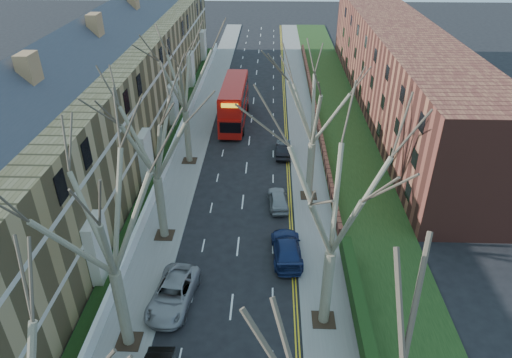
{
  "coord_description": "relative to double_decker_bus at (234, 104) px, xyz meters",
  "views": [
    {
      "loc": [
        2.26,
        -11.6,
        21.68
      ],
      "look_at": [
        1.18,
        20.01,
        2.89
      ],
      "focal_mm": 32.0,
      "sensor_mm": 36.0,
      "label": 1
    }
  ],
  "objects": [
    {
      "name": "double_decker_bus",
      "position": [
        0.0,
        0.0,
        0.0
      ],
      "size": [
        2.98,
        11.17,
        4.65
      ],
      "rotation": [
        0.0,
        0.0,
        3.12
      ],
      "color": "#AC110C",
      "rests_on": "ground"
    },
    {
      "name": "pavement_left",
      "position": [
        -4.03,
        1.05,
        -2.23
      ],
      "size": [
        3.0,
        102.0,
        0.12
      ],
      "primitive_type": "cube",
      "color": "slate",
      "rests_on": "ground"
    },
    {
      "name": "tree_left_dist",
      "position": [
        -3.73,
        -9.95,
        7.27
      ],
      "size": [
        10.5,
        10.5,
        14.71
      ],
      "color": "brown",
      "rests_on": "ground"
    },
    {
      "name": "car_right_mid",
      "position": [
        4.98,
        -17.45,
        -1.62
      ],
      "size": [
        1.96,
        4.06,
        1.34
      ],
      "primitive_type": "imported",
      "rotation": [
        0.0,
        0.0,
        3.24
      ],
      "color": "gray",
      "rests_on": "ground"
    },
    {
      "name": "car_left_far",
      "position": [
        -1.73,
        -28.72,
        -1.55
      ],
      "size": [
        3.05,
        5.57,
        1.48
      ],
      "primitive_type": "imported",
      "rotation": [
        0.0,
        0.0,
        -0.12
      ],
      "color": "gray",
      "rests_on": "ground"
    },
    {
      "name": "pavement_right",
      "position": [
        7.97,
        1.05,
        -2.23
      ],
      "size": [
        3.0,
        102.0,
        0.12
      ],
      "primitive_type": "cube",
      "color": "slate",
      "rests_on": "ground"
    },
    {
      "name": "front_wall_left",
      "position": [
        -5.68,
        -6.95,
        -1.67
      ],
      "size": [
        0.3,
        78.0,
        1.0
      ],
      "color": "white",
      "rests_on": "ground"
    },
    {
      "name": "tree_left_far",
      "position": [
        -3.73,
        -21.95,
        6.95
      ],
      "size": [
        10.15,
        10.15,
        14.22
      ],
      "color": "brown",
      "rests_on": "ground"
    },
    {
      "name": "grass_verge_right",
      "position": [
        12.47,
        1.05,
        -2.14
      ],
      "size": [
        6.0,
        102.0,
        0.06
      ],
      "color": "#193212",
      "rests_on": "ground"
    },
    {
      "name": "flats_right",
      "position": [
        19.43,
        5.05,
        2.69
      ],
      "size": [
        13.97,
        54.0,
        10.0
      ],
      "color": "brown",
      "rests_on": "ground"
    },
    {
      "name": "tree_right_mid",
      "position": [
        7.67,
        -29.95,
        7.27
      ],
      "size": [
        10.5,
        10.5,
        14.71
      ],
      "color": "brown",
      "rests_on": "ground"
    },
    {
      "name": "car_right_near",
      "position": [
        5.56,
        -23.98,
        -1.55
      ],
      "size": [
        2.37,
        5.18,
        1.47
      ],
      "primitive_type": "imported",
      "rotation": [
        0.0,
        0.0,
        3.2
      ],
      "color": "navy",
      "rests_on": "ground"
    },
    {
      "name": "tree_left_mid",
      "position": [
        -3.73,
        -31.95,
        7.27
      ],
      "size": [
        10.5,
        10.5,
        14.71
      ],
      "color": "brown",
      "rests_on": "ground"
    },
    {
      "name": "car_right_far",
      "position": [
        5.58,
        -8.11,
        -1.62
      ],
      "size": [
        1.5,
        4.1,
        1.34
      ],
      "primitive_type": "imported",
      "rotation": [
        0.0,
        0.0,
        3.12
      ],
      "color": "black",
      "rests_on": "ground"
    },
    {
      "name": "terrace_left",
      "position": [
        -11.68,
        -6.95,
        3.24
      ],
      "size": [
        9.7,
        78.0,
        13.6
      ],
      "color": "olive",
      "rests_on": "ground"
    },
    {
      "name": "tree_right_far",
      "position": [
        7.67,
        -15.95,
        6.95
      ],
      "size": [
        10.15,
        10.15,
        14.22
      ],
      "color": "brown",
      "rests_on": "ground"
    }
  ]
}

